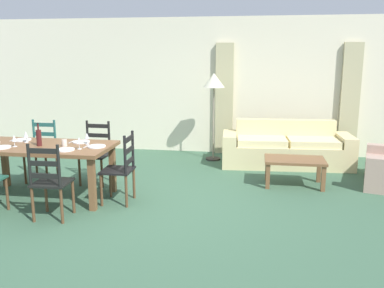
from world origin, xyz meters
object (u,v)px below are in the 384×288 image
object	(u,v)px
dining_chair_near_right	(50,181)
wine_glass_far_left	(26,135)
dining_chair_far_left	(42,151)
dining_chair_head_east	(121,168)
dining_table	(43,151)
wine_glass_far_right	(87,136)
coffee_cup_primary	(64,143)
dining_chair_far_right	(96,153)
wine_glass_near_left	(14,139)
coffee_table	(295,163)
wine_glass_near_right	(79,141)
couch	(286,149)
standing_lamp	(214,86)
wine_bottle	(39,137)

from	to	relation	value
dining_chair_near_right	wine_glass_far_left	xyz separation A→B (m)	(-0.79, 0.87, 0.38)
dining_chair_far_left	dining_chair_head_east	distance (m)	1.75
dining_chair_head_east	dining_chair_far_left	bearing A→B (deg)	153.50
dining_table	dining_chair_far_left	distance (m)	0.89
dining_table	wine_glass_far_right	bearing A→B (deg)	14.58
coffee_cup_primary	dining_chair_near_right	bearing A→B (deg)	-78.92
dining_chair_far_right	wine_glass_far_left	distance (m)	1.07
dining_chair_far_right	wine_glass_near_left	size ratio (longest dim) A/B	5.96
dining_chair_far_left	wine_glass_far_right	distance (m)	1.25
coffee_cup_primary	coffee_table	size ratio (longest dim) A/B	0.10
coffee_cup_primary	wine_glass_near_right	bearing A→B (deg)	-25.79
dining_chair_far_right	wine_glass_near_right	xyz separation A→B (m)	(0.16, -0.93, 0.38)
couch	standing_lamp	bearing A→B (deg)	172.19
wine_glass_far_left	standing_lamp	size ratio (longest dim) A/B	0.10
dining_table	coffee_table	distance (m)	3.67
wine_glass_far_left	coffee_cup_primary	size ratio (longest dim) A/B	1.79
wine_glass_near_right	dining_chair_near_right	bearing A→B (deg)	-103.06
wine_bottle	dining_chair_head_east	bearing A→B (deg)	0.53
coffee_table	wine_glass_near_left	bearing A→B (deg)	-161.90
wine_glass_near_left	wine_glass_near_right	world-z (taller)	same
dining_chair_near_right	standing_lamp	bearing A→B (deg)	63.28
wine_bottle	coffee_table	distance (m)	3.73
dining_chair_far_left	wine_glass_near_left	distance (m)	0.99
dining_chair_far_right	coffee_table	size ratio (longest dim) A/B	1.07
wine_glass_far_right	standing_lamp	distance (m)	2.84
standing_lamp	wine_glass_far_right	bearing A→B (deg)	-122.83
dining_chair_far_right	wine_glass_far_right	size ratio (longest dim) A/B	5.96
wine_glass_far_left	wine_glass_far_right	world-z (taller)	same
wine_glass_near_right	coffee_table	size ratio (longest dim) A/B	0.18
dining_chair_head_east	couch	xyz separation A→B (m)	(2.32, 2.34, -0.19)
wine_glass_near_left	standing_lamp	size ratio (longest dim) A/B	0.10
wine_glass_near_right	dining_table	bearing A→B (deg)	165.65
wine_bottle	dining_chair_far_right	bearing A→B (deg)	60.01
coffee_cup_primary	wine_glass_far_right	bearing A→B (deg)	34.65
wine_glass_far_right	standing_lamp	world-z (taller)	standing_lamp
wine_glass_near_right	wine_bottle	bearing A→B (deg)	169.90
couch	standing_lamp	size ratio (longest dim) A/B	1.42
wine_glass_far_right	standing_lamp	size ratio (longest dim) A/B	0.10
dining_chair_far_left	wine_glass_near_left	world-z (taller)	dining_chair_far_left
wine_glass_near_left	coffee_cup_primary	distance (m)	0.67
dining_chair_near_right	wine_glass_near_left	world-z (taller)	dining_chair_near_right
dining_chair_near_right	coffee_cup_primary	size ratio (longest dim) A/B	10.67
wine_bottle	coffee_cup_primary	world-z (taller)	wine_bottle
wine_glass_near_right	couch	xyz separation A→B (m)	(2.84, 2.47, -0.57)
dining_chair_far_right	standing_lamp	xyz separation A→B (m)	(1.65, 1.72, 0.93)
dining_chair_head_east	wine_glass_far_right	xyz separation A→B (m)	(-0.54, 0.18, 0.38)
coffee_cup_primary	wine_glass_far_left	bearing A→B (deg)	166.54
wine_bottle	wine_glass_far_left	distance (m)	0.34
dining_chair_far_left	couch	distance (m)	4.19
dining_chair_head_east	couch	distance (m)	3.30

